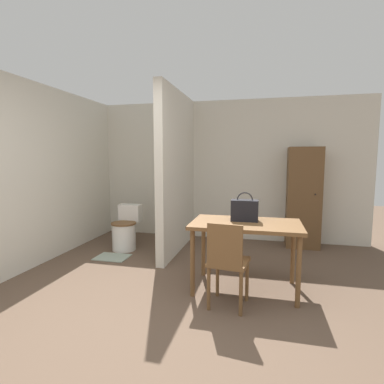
{
  "coord_description": "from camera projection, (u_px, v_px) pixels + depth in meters",
  "views": [
    {
      "loc": [
        0.86,
        -2.2,
        1.48
      ],
      "look_at": [
        -0.03,
        1.54,
        1.04
      ],
      "focal_mm": 28.0,
      "sensor_mm": 36.0,
      "label": 1
    }
  ],
  "objects": [
    {
      "name": "dining_table",
      "position": [
        246.0,
        230.0,
        3.32
      ],
      "size": [
        1.19,
        0.71,
        0.77
      ],
      "color": "brown",
      "rests_on": "ground_plane"
    },
    {
      "name": "toilet",
      "position": [
        125.0,
        231.0,
        4.87
      ],
      "size": [
        0.4,
        0.55,
        0.7
      ],
      "color": "white",
      "rests_on": "ground_plane"
    },
    {
      "name": "bath_mat",
      "position": [
        112.0,
        257.0,
        4.47
      ],
      "size": [
        0.48,
        0.36,
        0.01
      ],
      "color": "#99A899",
      "rests_on": "ground_plane"
    },
    {
      "name": "wall_left",
      "position": [
        51.0,
        174.0,
        4.42
      ],
      "size": [
        0.12,
        4.23,
        2.5
      ],
      "color": "beige",
      "rests_on": "ground_plane"
    },
    {
      "name": "wooden_chair",
      "position": [
        227.0,
        261.0,
        2.92
      ],
      "size": [
        0.42,
        0.42,
        0.87
      ],
      "rotation": [
        0.0,
        0.0,
        -0.12
      ],
      "color": "brown",
      "rests_on": "ground_plane"
    },
    {
      "name": "ground_plane",
      "position": [
        153.0,
        336.0,
        2.49
      ],
      "size": [
        16.0,
        16.0,
        0.0
      ],
      "primitive_type": "plane",
      "color": "brown"
    },
    {
      "name": "wall_back",
      "position": [
        216.0,
        170.0,
        5.53
      ],
      "size": [
        5.29,
        0.12,
        2.5
      ],
      "color": "beige",
      "rests_on": "ground_plane"
    },
    {
      "name": "partition_wall",
      "position": [
        177.0,
        173.0,
        4.74
      ],
      "size": [
        0.12,
        1.74,
        2.5
      ],
      "color": "beige",
      "rests_on": "ground_plane"
    },
    {
      "name": "wooden_cabinet",
      "position": [
        303.0,
        198.0,
        4.95
      ],
      "size": [
        0.53,
        0.44,
        1.66
      ],
      "color": "brown",
      "rests_on": "ground_plane"
    },
    {
      "name": "handbag",
      "position": [
        245.0,
        210.0,
        3.38
      ],
      "size": [
        0.3,
        0.15,
        0.33
      ],
      "color": "black",
      "rests_on": "dining_table"
    }
  ]
}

